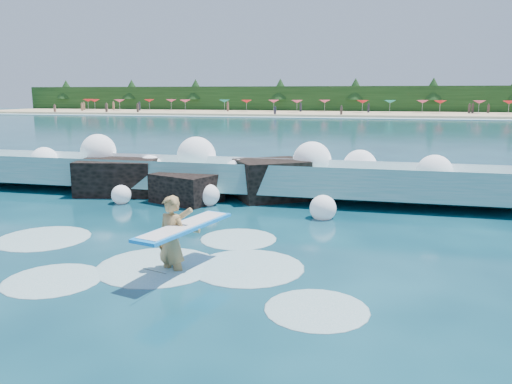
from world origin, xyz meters
TOP-DOWN VIEW (x-y plane):
  - ground at (0.00, 0.00)m, footprint 200.00×200.00m
  - beach at (0.00, 78.00)m, footprint 140.00×20.00m
  - wet_band at (0.00, 67.00)m, footprint 140.00×5.00m
  - treeline at (0.00, 88.00)m, footprint 140.00×4.00m
  - breaking_wave at (-1.09, 7.28)m, footprint 19.93×3.03m
  - rock_cluster at (-2.24, 6.44)m, footprint 8.72×3.72m
  - surfer_with_board at (0.47, -0.82)m, footprint 1.31×3.06m
  - wave_spray at (-1.06, 7.22)m, footprint 15.83×4.39m
  - surf_foam at (-0.10, -0.28)m, footprint 9.45×5.65m
  - beach_umbrellas at (0.08, 80.06)m, footprint 110.46×6.79m
  - beachgoers at (-4.00, 74.91)m, footprint 104.04×13.84m

SIDE VIEW (x-z plane):
  - ground at x=0.00m, z-range 0.00..0.00m
  - surf_foam at x=-0.10m, z-range -0.07..0.07m
  - wet_band at x=0.00m, z-range 0.00..0.08m
  - beach at x=0.00m, z-range 0.00..0.40m
  - rock_cluster at x=-2.24m, z-range -0.29..1.31m
  - breaking_wave at x=-1.09m, z-range -0.26..1.46m
  - surfer_with_board at x=0.47m, z-range -0.25..1.68m
  - wave_spray at x=-1.06m, z-range 0.00..2.19m
  - beachgoers at x=-4.00m, z-range 0.17..2.09m
  - beach_umbrellas at x=0.08m, z-range 2.00..2.50m
  - treeline at x=0.00m, z-range 0.00..5.00m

